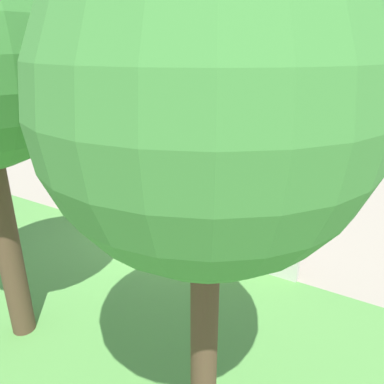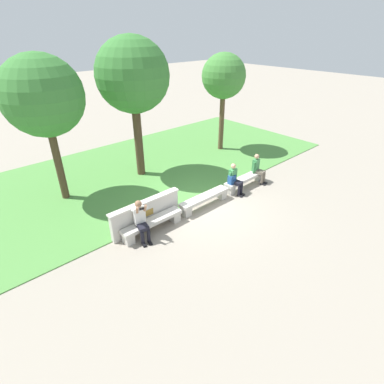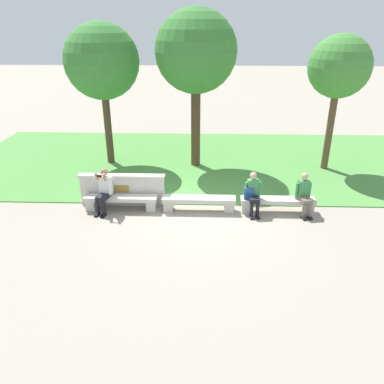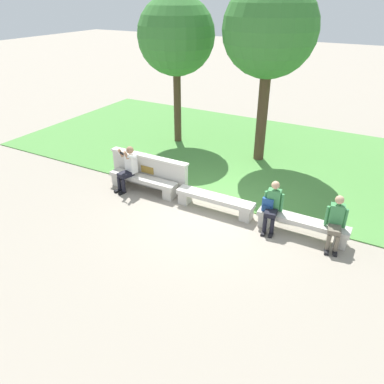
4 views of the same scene
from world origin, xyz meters
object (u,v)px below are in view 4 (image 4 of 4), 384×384
object	(u,v)px
bench_near	(215,201)
person_photographer	(128,166)
person_distant	(273,205)
tree_right_background	(176,36)
bench_main	(143,182)
bench_mid	(302,224)
person_companion	(336,221)
backpack	(268,204)
tree_left_background	(270,30)

from	to	relation	value
bench_near	person_photographer	size ratio (longest dim) A/B	1.67
person_distant	tree_right_background	world-z (taller)	tree_right_background
person_distant	bench_main	bearing A→B (deg)	179.05
bench_mid	person_distant	xyz separation A→B (m)	(-0.76, -0.07, 0.37)
person_companion	bench_main	bearing A→B (deg)	179.32
bench_main	backpack	world-z (taller)	backpack
bench_main	tree_left_background	xyz separation A→B (m)	(2.17, 3.95, 3.92)
bench_near	tree_left_background	size ratio (longest dim) A/B	0.38
bench_main	person_companion	world-z (taller)	person_companion
bench_near	person_companion	bearing A→B (deg)	-1.21
bench_near	tree_left_background	distance (m)	5.57
bench_mid	person_companion	bearing A→B (deg)	-5.09
bench_near	tree_right_background	size ratio (longest dim) A/B	0.42
bench_main	person_photographer	world-z (taller)	person_photographer
person_distant	tree_left_background	xyz separation A→B (m)	(-1.79, 4.02, 3.56)
person_distant	backpack	xyz separation A→B (m)	(-0.12, 0.04, -0.05)
person_photographer	person_companion	distance (m)	5.90
person_photographer	tree_left_background	distance (m)	5.94
bench_near	person_distant	bearing A→B (deg)	-2.36
person_photographer	person_companion	bearing A→B (deg)	0.10
bench_main	person_companion	distance (m)	5.46
bench_near	person_distant	world-z (taller)	person_distant
bench_mid	person_photographer	distance (m)	5.19
bench_main	bench_mid	size ratio (longest dim) A/B	1.00
bench_mid	tree_right_background	xyz separation A→B (m)	(-5.98, 4.11, 3.57)
person_photographer	bench_mid	bearing A→B (deg)	0.83
bench_mid	tree_left_background	bearing A→B (deg)	122.87
bench_main	tree_right_background	xyz separation A→B (m)	(-1.26, 4.11, 3.57)
bench_main	tree_left_background	bearing A→B (deg)	61.27
bench_main	person_photographer	bearing A→B (deg)	-170.65
person_companion	tree_right_background	size ratio (longest dim) A/B	0.24
bench_main	bench_near	xyz separation A→B (m)	(2.36, 0.00, 0.00)
bench_main	tree_right_background	world-z (taller)	tree_right_background
tree_left_background	bench_near	bearing A→B (deg)	-87.20
tree_left_background	person_distant	bearing A→B (deg)	-65.94
person_photographer	tree_left_background	xyz separation A→B (m)	(2.62, 4.02, 3.49)
person_distant	person_companion	bearing A→B (deg)	0.03
person_distant	tree_left_background	bearing A→B (deg)	114.06
backpack	person_photographer	bearing A→B (deg)	-179.30
bench_near	person_photographer	bearing A→B (deg)	-178.47
person_distant	tree_right_background	bearing A→B (deg)	141.32
backpack	bench_mid	bearing A→B (deg)	1.49
bench_main	backpack	size ratio (longest dim) A/B	5.14
bench_mid	person_photographer	xyz separation A→B (m)	(-5.17, -0.08, 0.43)
backpack	bench_main	bearing A→B (deg)	179.66
person_companion	person_photographer	bearing A→B (deg)	-179.90
person_photographer	bench_near	bearing A→B (deg)	1.53
tree_left_background	tree_right_background	world-z (taller)	tree_left_background
bench_main	person_distant	xyz separation A→B (m)	(3.96, -0.07, 0.37)
bench_mid	tree_left_background	xyz separation A→B (m)	(-2.55, 3.95, 3.92)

